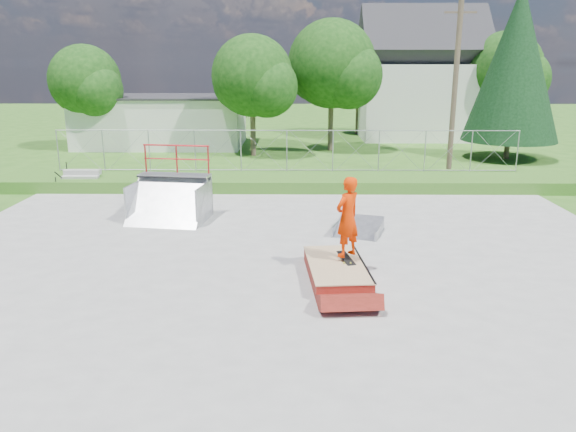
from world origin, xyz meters
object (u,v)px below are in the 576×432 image
grind_box (336,271)px  skater (347,220)px  quarter_pipe (168,186)px  flat_bank_ramp (358,228)px

grind_box → skater: bearing=37.5°
grind_box → quarter_pipe: bearing=130.7°
quarter_pipe → flat_bank_ramp: 6.34m
quarter_pipe → flat_bank_ramp: quarter_pipe is taller
grind_box → flat_bank_ramp: bearing=71.3°
flat_bank_ramp → skater: bearing=-83.1°
grind_box → flat_bank_ramp: size_ratio=1.95×
quarter_pipe → skater: skater is taller
skater → quarter_pipe: bearing=-85.1°
grind_box → skater: (0.25, 0.23, 1.23)m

